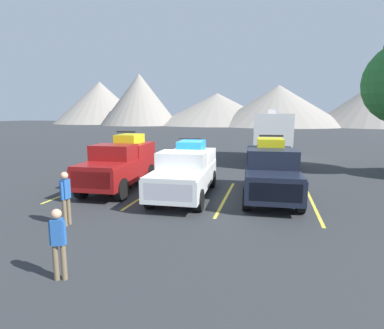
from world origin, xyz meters
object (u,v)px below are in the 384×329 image
at_px(pickup_truck_a, 121,163).
at_px(pickup_truck_b, 186,170).
at_px(pickup_truck_c, 271,170).
at_px(person_b, 66,195).
at_px(camper_trailer_a, 271,134).
at_px(person_a, 58,240).

height_order(pickup_truck_a, pickup_truck_b, pickup_truck_a).
bearing_deg(pickup_truck_a, pickup_truck_c, 0.99).
height_order(pickup_truck_c, person_b, pickup_truck_c).
bearing_deg(person_b, camper_trailer_a, 67.58).
bearing_deg(person_a, pickup_truck_a, 108.25).
bearing_deg(camper_trailer_a, pickup_truck_c, -90.00).
height_order(pickup_truck_a, camper_trailer_a, camper_trailer_a).
bearing_deg(camper_trailer_a, pickup_truck_b, -108.38).
bearing_deg(person_b, pickup_truck_c, 38.95).
relative_size(pickup_truck_b, person_a, 3.58).
xyz_separation_m(pickup_truck_b, pickup_truck_c, (3.57, 0.58, 0.06)).
xyz_separation_m(pickup_truck_b, camper_trailer_a, (3.57, 10.74, 0.90)).
bearing_deg(person_a, person_b, 124.08).
height_order(pickup_truck_c, person_a, pickup_truck_c).
bearing_deg(pickup_truck_c, pickup_truck_b, -170.73).
distance_m(pickup_truck_b, pickup_truck_c, 3.62).
xyz_separation_m(pickup_truck_a, pickup_truck_b, (3.36, -0.46, -0.11)).
distance_m(pickup_truck_a, camper_trailer_a, 12.42).
xyz_separation_m(pickup_truck_a, pickup_truck_c, (6.93, 0.12, -0.05)).
height_order(camper_trailer_a, person_a, camper_trailer_a).
xyz_separation_m(pickup_truck_b, person_b, (-2.72, -4.50, -0.12)).
height_order(pickup_truck_b, person_a, pickup_truck_b).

